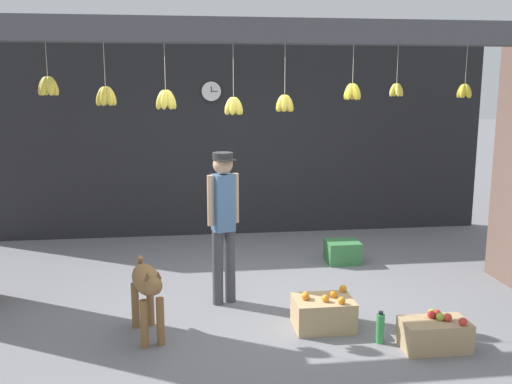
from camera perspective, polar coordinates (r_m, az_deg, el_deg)
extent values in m
plane|color=slate|center=(6.07, 0.52, -10.91)|extent=(60.00, 60.00, 0.00)
cube|color=#232326|center=(8.54, -2.13, 5.30)|extent=(7.63, 0.12, 2.87)
cube|color=#4C4C51|center=(5.79, 0.40, 15.80)|extent=(5.73, 0.24, 0.24)
cylinder|color=#B2AD99|center=(5.90, -20.23, 12.34)|extent=(0.01, 0.01, 0.32)
ellipsoid|color=yellow|center=(5.88, -19.59, 9.96)|extent=(0.13, 0.07, 0.20)
ellipsoid|color=yellow|center=(5.93, -19.74, 9.95)|extent=(0.11, 0.13, 0.21)
ellipsoid|color=yellow|center=(5.94, -20.22, 9.92)|extent=(0.11, 0.13, 0.21)
ellipsoid|color=yellow|center=(5.90, -20.56, 9.90)|extent=(0.13, 0.07, 0.20)
ellipsoid|color=yellow|center=(5.86, -20.41, 9.91)|extent=(0.11, 0.13, 0.21)
ellipsoid|color=yellow|center=(5.84, -19.92, 9.94)|extent=(0.11, 0.13, 0.21)
cylinder|color=#B2AD99|center=(5.72, -14.93, 12.23)|extent=(0.01, 0.01, 0.41)
ellipsoid|color=gold|center=(5.71, -14.28, 9.28)|extent=(0.13, 0.07, 0.20)
ellipsoid|color=gold|center=(5.75, -14.42, 9.28)|extent=(0.11, 0.12, 0.21)
ellipsoid|color=gold|center=(5.77, -14.84, 9.27)|extent=(0.09, 0.13, 0.21)
ellipsoid|color=gold|center=(5.74, -15.22, 9.24)|extent=(0.13, 0.10, 0.21)
ellipsoid|color=gold|center=(5.70, -15.28, 9.23)|extent=(0.13, 0.10, 0.21)
ellipsoid|color=gold|center=(5.67, -14.97, 9.24)|extent=(0.09, 0.13, 0.21)
ellipsoid|color=gold|center=(5.67, -14.52, 9.26)|extent=(0.11, 0.12, 0.21)
cylinder|color=#B2AD99|center=(5.72, -9.11, 12.29)|extent=(0.01, 0.01, 0.45)
ellipsoid|color=yellow|center=(5.72, -8.48, 9.13)|extent=(0.14, 0.08, 0.21)
ellipsoid|color=yellow|center=(5.76, -8.68, 9.13)|extent=(0.12, 0.13, 0.22)
ellipsoid|color=yellow|center=(5.77, -9.13, 9.12)|extent=(0.09, 0.14, 0.22)
ellipsoid|color=yellow|center=(5.74, -9.49, 9.11)|extent=(0.14, 0.10, 0.22)
ellipsoid|color=yellow|center=(5.70, -9.51, 9.09)|extent=(0.14, 0.10, 0.22)
ellipsoid|color=yellow|center=(5.67, -9.15, 9.10)|extent=(0.09, 0.14, 0.22)
ellipsoid|color=yellow|center=(5.67, -8.69, 9.11)|extent=(0.12, 0.13, 0.22)
cylinder|color=#B2AD99|center=(5.74, -2.29, 12.04)|extent=(0.01, 0.01, 0.52)
ellipsoid|color=yellow|center=(5.75, -1.78, 8.59)|extent=(0.13, 0.07, 0.20)
ellipsoid|color=yellow|center=(5.79, -2.00, 8.60)|extent=(0.11, 0.12, 0.21)
ellipsoid|color=yellow|center=(5.79, -2.42, 8.60)|extent=(0.08, 0.13, 0.20)
ellipsoid|color=yellow|center=(5.76, -2.73, 8.59)|extent=(0.13, 0.10, 0.21)
ellipsoid|color=yellow|center=(5.72, -2.69, 8.58)|extent=(0.13, 0.10, 0.21)
ellipsoid|color=yellow|center=(5.70, -2.33, 8.57)|extent=(0.08, 0.13, 0.20)
ellipsoid|color=yellow|center=(5.71, -1.92, 8.58)|extent=(0.11, 0.12, 0.21)
cylinder|color=#B2AD99|center=(5.76, 2.91, 12.15)|extent=(0.01, 0.01, 0.50)
ellipsoid|color=gold|center=(5.77, 3.34, 8.85)|extent=(0.12, 0.07, 0.19)
ellipsoid|color=gold|center=(5.81, 3.10, 8.87)|extent=(0.11, 0.11, 0.20)
ellipsoid|color=gold|center=(5.81, 2.70, 8.87)|extent=(0.08, 0.12, 0.19)
ellipsoid|color=gold|center=(5.78, 2.43, 8.86)|extent=(0.12, 0.09, 0.20)
ellipsoid|color=gold|center=(5.74, 2.50, 8.85)|extent=(0.12, 0.09, 0.20)
ellipsoid|color=gold|center=(5.72, 2.86, 8.84)|extent=(0.08, 0.12, 0.19)
ellipsoid|color=gold|center=(5.73, 3.24, 8.84)|extent=(0.11, 0.11, 0.20)
cylinder|color=#B2AD99|center=(5.94, 9.69, 12.50)|extent=(0.01, 0.01, 0.38)
ellipsoid|color=yellow|center=(5.95, 10.04, 9.85)|extent=(0.12, 0.07, 0.19)
ellipsoid|color=yellow|center=(5.99, 9.62, 9.87)|extent=(0.08, 0.12, 0.19)
ellipsoid|color=yellow|center=(5.96, 9.19, 9.88)|extent=(0.11, 0.10, 0.19)
ellipsoid|color=yellow|center=(5.90, 9.34, 9.87)|extent=(0.11, 0.10, 0.19)
ellipsoid|color=yellow|center=(5.90, 9.87, 9.85)|extent=(0.08, 0.12, 0.19)
cylinder|color=#B2AD99|center=(6.18, 13.97, 12.28)|extent=(0.01, 0.01, 0.38)
ellipsoid|color=yellow|center=(6.19, 14.20, 9.86)|extent=(0.10, 0.05, 0.15)
ellipsoid|color=yellow|center=(6.21, 13.74, 9.89)|extent=(0.05, 0.10, 0.15)
ellipsoid|color=yellow|center=(6.16, 13.53, 9.89)|extent=(0.10, 0.05, 0.15)
ellipsoid|color=yellow|center=(6.14, 13.99, 9.87)|extent=(0.05, 0.10, 0.15)
cylinder|color=#B2AD99|center=(6.38, 20.30, 11.85)|extent=(0.01, 0.01, 0.39)
ellipsoid|color=yellow|center=(6.40, 20.46, 9.45)|extent=(0.11, 0.06, 0.16)
ellipsoid|color=yellow|center=(6.42, 20.08, 9.48)|extent=(0.07, 0.10, 0.17)
ellipsoid|color=yellow|center=(6.38, 19.78, 9.49)|extent=(0.10, 0.09, 0.17)
ellipsoid|color=yellow|center=(6.34, 19.98, 9.48)|extent=(0.10, 0.09, 0.17)
ellipsoid|color=yellow|center=(6.35, 20.40, 9.45)|extent=(0.07, 0.10, 0.17)
ellipsoid|color=olive|center=(5.21, -10.93, -8.57)|extent=(0.37, 0.63, 0.23)
cylinder|color=olive|center=(5.13, -9.54, -12.66)|extent=(0.07, 0.07, 0.43)
cylinder|color=olive|center=(5.11, -11.12, -12.83)|extent=(0.07, 0.07, 0.43)
cylinder|color=olive|center=(5.54, -10.52, -10.91)|extent=(0.07, 0.07, 0.43)
cylinder|color=olive|center=(5.51, -11.98, -11.05)|extent=(0.07, 0.07, 0.43)
ellipsoid|color=olive|center=(4.89, -10.24, -9.17)|extent=(0.20, 0.25, 0.16)
cone|color=brown|center=(4.87, -9.73, -8.18)|extent=(0.05, 0.05, 0.07)
cone|color=brown|center=(4.85, -10.82, -8.28)|extent=(0.05, 0.05, 0.07)
cylinder|color=olive|center=(5.50, -11.57, -7.28)|extent=(0.09, 0.19, 0.24)
cylinder|color=#424247|center=(5.96, -2.61, -7.41)|extent=(0.11, 0.11, 0.77)
cylinder|color=#424247|center=(5.90, -3.85, -7.59)|extent=(0.11, 0.11, 0.77)
cube|color=#4C7099|center=(5.75, -3.30, -1.08)|extent=(0.25, 0.23, 0.58)
cylinder|color=tan|center=(5.81, -2.04, -0.61)|extent=(0.06, 0.06, 0.51)
cylinder|color=tan|center=(5.69, -4.58, -0.87)|extent=(0.06, 0.06, 0.51)
sphere|color=tan|center=(5.69, -3.34, 2.77)|extent=(0.20, 0.20, 0.20)
cylinder|color=#2D2D2D|center=(5.68, -3.35, 3.62)|extent=(0.20, 0.20, 0.07)
cube|color=#2D2D2D|center=(5.59, -2.92, 3.21)|extent=(0.20, 0.16, 0.01)
cube|color=tan|center=(5.46, 6.74, -11.94)|extent=(0.55, 0.41, 0.28)
sphere|color=orange|center=(5.33, 6.96, -10.52)|extent=(0.07, 0.07, 0.07)
sphere|color=orange|center=(5.44, 7.78, -10.09)|extent=(0.07, 0.07, 0.07)
sphere|color=orange|center=(5.36, 4.98, -10.39)|extent=(0.07, 0.07, 0.07)
sphere|color=orange|center=(5.30, 8.55, -10.69)|extent=(0.07, 0.07, 0.07)
sphere|color=orange|center=(5.60, 8.70, -9.53)|extent=(0.07, 0.07, 0.07)
sphere|color=orange|center=(5.39, 4.97, -10.24)|extent=(0.07, 0.07, 0.07)
cube|color=tan|center=(5.26, 17.42, -13.46)|extent=(0.57, 0.33, 0.25)
sphere|color=red|center=(5.23, 18.62, -11.81)|extent=(0.07, 0.07, 0.07)
sphere|color=red|center=(5.19, 19.99, -12.10)|extent=(0.07, 0.07, 0.07)
sphere|color=#99B238|center=(5.23, 17.94, -11.79)|extent=(0.07, 0.07, 0.07)
sphere|color=#99B238|center=(5.29, 17.18, -11.48)|extent=(0.07, 0.07, 0.07)
sphere|color=red|center=(5.29, 17.65, -11.52)|extent=(0.07, 0.07, 0.07)
sphere|color=red|center=(5.25, 17.14, -11.63)|extent=(0.07, 0.07, 0.07)
cube|color=#387A42|center=(7.38, 8.65, -5.94)|extent=(0.41, 0.36, 0.28)
cylinder|color=#38934C|center=(5.25, 12.32, -13.21)|extent=(0.07, 0.07, 0.26)
cylinder|color=black|center=(5.19, 12.38, -11.74)|extent=(0.04, 0.04, 0.03)
cylinder|color=black|center=(8.41, -4.50, 10.01)|extent=(0.29, 0.01, 0.29)
cylinder|color=white|center=(8.39, -4.49, 10.00)|extent=(0.28, 0.02, 0.28)
cube|color=black|center=(8.38, -4.49, 10.21)|extent=(0.01, 0.01, 0.08)
cube|color=black|center=(8.38, -4.20, 10.01)|extent=(0.11, 0.01, 0.01)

